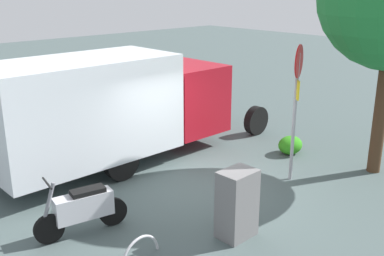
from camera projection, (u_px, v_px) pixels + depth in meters
ground_plane at (206, 189)px, 10.61m from camera, size 60.00×60.00×0.00m
box_truck_near at (116, 104)px, 11.66m from camera, size 8.24×2.23×2.87m
motorcycle at (83, 208)px, 8.59m from camera, size 1.80×0.65×1.20m
stop_sign at (296, 92)px, 10.47m from camera, size 0.71×0.33×3.26m
utility_cabinet at (237, 204)px, 8.45m from camera, size 0.70×0.53×1.32m
shrub_near_sign at (290, 145)px, 12.71m from camera, size 0.74×0.61×0.51m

